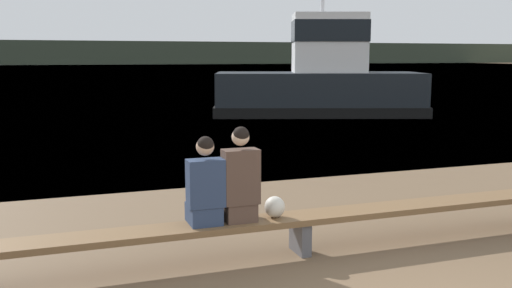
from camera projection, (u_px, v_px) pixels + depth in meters
name	position (u px, v px, depth m)	size (l,w,h in m)	color
water_surface	(66.00, 66.00, 121.71)	(240.00, 240.00, 0.00)	#426B8E
far_shoreline	(63.00, 53.00, 143.72)	(600.00, 12.00, 5.89)	#384233
bench_main	(300.00, 222.00, 6.47)	(7.29, 0.44, 0.44)	brown
person_left	(205.00, 188.00, 6.04)	(0.39, 0.40, 0.96)	navy
person_right	(240.00, 181.00, 6.16)	(0.39, 0.40, 1.05)	#4C382D
shopping_bag	(275.00, 207.00, 6.36)	(0.23, 0.24, 0.24)	beige
tugboat_red	(321.00, 83.00, 21.66)	(8.44, 5.57, 6.28)	black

